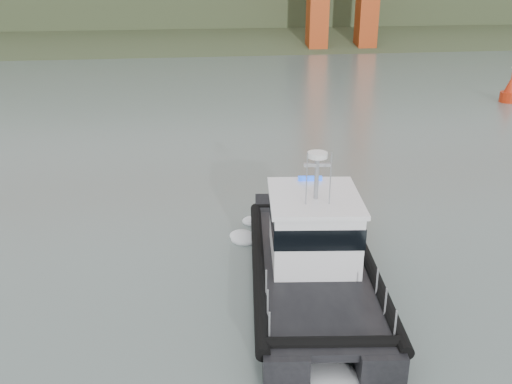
% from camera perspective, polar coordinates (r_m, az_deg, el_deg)
% --- Properties ---
extents(ground, '(400.00, 400.00, 0.00)m').
position_cam_1_polar(ground, '(20.32, 7.06, -16.20)').
color(ground, '#52615D').
rests_on(ground, ground).
extents(patrol_boat, '(5.98, 12.86, 6.02)m').
position_cam_1_polar(patrol_boat, '(23.50, 5.78, -6.15)').
color(patrol_boat, black).
rests_on(patrol_boat, ground).
extents(nav_buoy, '(1.79, 1.79, 3.73)m').
position_cam_1_polar(nav_buoy, '(62.13, 24.03, 9.11)').
color(nav_buoy, '#AA250B').
rests_on(nav_buoy, ground).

